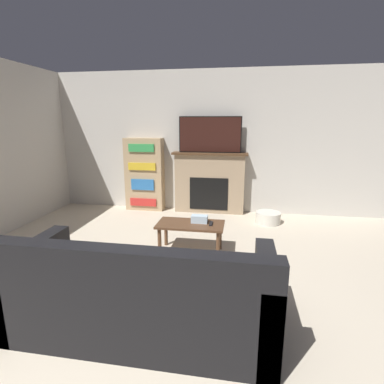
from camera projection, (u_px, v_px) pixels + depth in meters
wall_back at (205, 143)px, 5.80m from camera, size 6.93×0.06×2.70m
fireplace at (209, 183)px, 5.82m from camera, size 1.44×0.28×1.18m
tv at (210, 135)px, 5.59m from camera, size 1.17×0.03×0.67m
couch at (141, 297)px, 2.54m from camera, size 2.23×0.95×0.90m
coffee_table at (191, 228)px, 4.06m from camera, size 0.90×0.46×0.41m
tissue_box at (199, 219)px, 4.07m from camera, size 0.22×0.12×0.10m
remote_control at (211, 223)px, 4.01m from camera, size 0.04×0.15×0.02m
bookshelf at (145, 174)px, 5.98m from camera, size 0.76×0.29×1.44m
storage_basket at (268, 218)px, 5.28m from camera, size 0.43×0.43×0.20m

